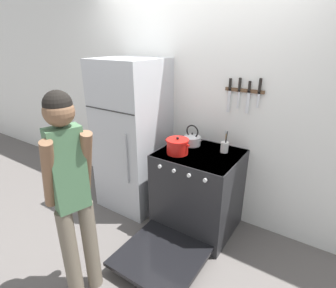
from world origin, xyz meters
The scene contains 9 objects.
ground_plane centered at (0.00, 0.00, 0.00)m, with size 14.00×14.00×0.00m, color #5B5654.
wall_back centered at (0.00, 0.03, 1.27)m, with size 10.00×0.06×2.55m.
refrigerator centered at (-0.58, -0.34, 0.87)m, with size 0.70×0.71×1.75m.
stove_range centered at (0.30, -0.38, 0.44)m, with size 0.79×1.39×0.88m.
dutch_oven_pot centered at (0.12, -0.48, 0.96)m, with size 0.27×0.22×0.17m.
tea_kettle centered at (0.14, -0.21, 0.94)m, with size 0.23×0.18×0.22m.
utensil_jar centered at (0.50, -0.20, 0.94)m, with size 0.08×0.08×0.23m.
person centered at (-0.09, -1.57, 0.94)m, with size 0.33×0.39×1.65m.
wall_knife_strip centered at (0.58, -0.02, 1.48)m, with size 0.38×0.03×0.36m.
Camera 1 is at (1.35, -2.51, 1.93)m, focal length 28.00 mm.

